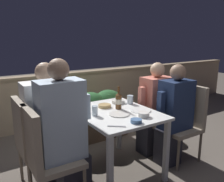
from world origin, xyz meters
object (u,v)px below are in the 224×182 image
(person_coral_top, at_px, (154,108))
(potted_plant, at_px, (148,108))
(chair_left_far, at_px, (31,138))
(chair_right_near, at_px, (185,117))
(person_navy_jumper, at_px, (173,115))
(chair_right_far, at_px, (165,110))
(chair_left_near, at_px, (43,151))
(person_blue_shirt, at_px, (64,132))
(beer_bottle, at_px, (119,100))
(person_white_polo, at_px, (51,125))

(person_coral_top, relative_size, potted_plant, 1.88)
(chair_left_far, relative_size, person_coral_top, 0.78)
(chair_right_near, relative_size, potted_plant, 1.47)
(chair_right_near, xyz_separation_m, potted_plant, (0.18, 0.91, -0.16))
(chair_left_far, xyz_separation_m, person_navy_jumper, (1.59, -0.39, 0.07))
(person_navy_jumper, bearing_deg, person_coral_top, 91.16)
(potted_plant, bearing_deg, chair_right_far, -107.59)
(chair_left_near, distance_m, potted_plant, 2.15)
(person_blue_shirt, height_order, chair_left_far, person_blue_shirt)
(chair_left_far, xyz_separation_m, beer_bottle, (0.96, -0.14, 0.28))
(person_white_polo, height_order, chair_right_near, person_white_polo)
(person_white_polo, distance_m, beer_bottle, 0.79)
(person_coral_top, xyz_separation_m, beer_bottle, (-0.63, -0.08, 0.22))
(chair_right_near, xyz_separation_m, chair_right_far, (-0.01, 0.34, 0.00))
(person_white_polo, distance_m, person_navy_jumper, 1.44)
(chair_left_near, relative_size, person_coral_top, 0.78)
(chair_left_near, relative_size, person_blue_shirt, 0.70)
(person_blue_shirt, height_order, person_white_polo, person_blue_shirt)
(chair_left_near, bearing_deg, beer_bottle, 12.30)
(chair_left_far, bearing_deg, person_navy_jumper, -13.91)
(person_navy_jumper, bearing_deg, person_white_polo, 164.10)
(person_blue_shirt, bearing_deg, person_coral_top, 12.01)
(chair_left_far, bearing_deg, chair_right_far, -1.78)
(person_navy_jumper, distance_m, chair_right_far, 0.40)
(chair_right_far, xyz_separation_m, potted_plant, (0.18, 0.57, -0.16))
(chair_left_far, bearing_deg, person_coral_top, -2.01)
(beer_bottle, relative_size, potted_plant, 0.41)
(person_white_polo, distance_m, person_coral_top, 1.38)
(person_coral_top, bearing_deg, person_navy_jumper, -88.84)
(potted_plant, bearing_deg, person_coral_top, -124.41)
(person_blue_shirt, distance_m, person_coral_top, 1.40)
(person_navy_jumper, height_order, beer_bottle, person_navy_jumper)
(chair_left_near, bearing_deg, chair_left_far, 92.73)
(chair_left_near, height_order, person_coral_top, person_coral_top)
(chair_right_far, bearing_deg, chair_left_near, -170.76)
(chair_left_far, bearing_deg, chair_left_near, -87.27)
(chair_right_far, height_order, beer_bottle, beer_bottle)
(person_white_polo, bearing_deg, chair_right_far, -2.01)
(person_blue_shirt, bearing_deg, beer_bottle, 15.60)
(chair_left_far, bearing_deg, potted_plant, 14.67)
(person_white_polo, height_order, beer_bottle, person_white_polo)
(person_blue_shirt, height_order, beer_bottle, person_blue_shirt)
(chair_right_near, bearing_deg, chair_left_far, 167.66)
(person_blue_shirt, relative_size, person_coral_top, 1.12)
(person_white_polo, relative_size, person_navy_jumper, 1.06)
(person_blue_shirt, height_order, chair_right_far, person_blue_shirt)
(person_blue_shirt, bearing_deg, person_white_polo, 92.44)
(chair_left_far, relative_size, person_white_polo, 0.73)
(potted_plant, bearing_deg, beer_bottle, -147.15)
(person_navy_jumper, bearing_deg, potted_plant, 67.06)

